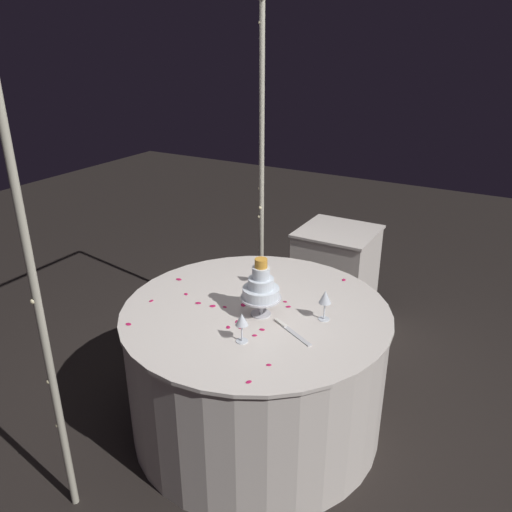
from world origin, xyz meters
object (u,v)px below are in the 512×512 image
Objects in this scene: tiered_cake at (261,288)px; main_table at (256,368)px; side_table at (335,277)px; wine_glass_2 at (325,298)px; cake_knife at (290,330)px; wine_glass_1 at (242,321)px; wine_glass_0 at (257,267)px; decorative_arch at (175,163)px.

main_table is at bearing 52.46° from tiered_cake.
side_table reaches higher than main_table.
wine_glass_2 reaches higher than cake_knife.
wine_glass_1 is (-0.28, -0.05, -0.05)m from tiered_cake.
cake_knife is (-0.07, -0.21, -0.16)m from tiered_cake.
main_table is 1.37m from side_table.
decorative_arch is at bearing 128.03° from wine_glass_0.
wine_glass_2 is (0.08, -0.88, -0.63)m from decorative_arch.
wine_glass_1 is 0.58× the size of cake_knife.
wine_glass_0 is at bearing 46.83° from cake_knife.
wine_glass_1 is (-0.32, -0.10, 0.51)m from main_table.
wine_glass_2 reaches higher than side_table.
side_table is 5.44× the size of wine_glass_0.
decorative_arch reaches higher than side_table.
decorative_arch is 0.82m from tiered_cake.
decorative_arch reaches higher than tiered_cake.
wine_glass_1 reaches higher than wine_glass_0.
decorative_arch is 0.79m from wine_glass_0.
wine_glass_1 is (-1.69, -0.15, 0.50)m from side_table.
tiered_cake reaches higher than wine_glass_2.
decorative_arch is 3.00× the size of side_table.
tiered_cake is 2.10× the size of wine_glass_1.
wine_glass_0 is (0.28, -0.35, -0.65)m from decorative_arch.
wine_glass_2 is (0.08, -0.37, 0.52)m from main_table.
tiered_cake is at bearing 71.00° from cake_knife.
wine_glass_1 is (-0.32, -0.61, -0.64)m from decorative_arch.
cake_knife is at bearing -113.27° from main_table.
tiered_cake reaches higher than cake_knife.
decorative_arch is at bearing 62.28° from wine_glass_1.
tiered_cake is (-0.04, -0.05, 0.56)m from main_table.
decorative_arch is at bearing 89.89° from main_table.
wine_glass_2 is at bearing -33.85° from wine_glass_1.
main_table is at bearing -90.11° from decorative_arch.
tiered_cake is 0.34m from wine_glass_2.
decorative_arch reaches higher than wine_glass_0.
wine_glass_0 is at bearing 28.70° from main_table.
wine_glass_2 is at bearing -84.86° from decorative_arch.
side_table is at bearing 18.13° from wine_glass_2.
side_table is 2.46× the size of tiered_cake.
tiered_cake reaches higher than main_table.
wine_glass_2 is at bearing -77.86° from main_table.
wine_glass_2 is at bearing -28.39° from cake_knife.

